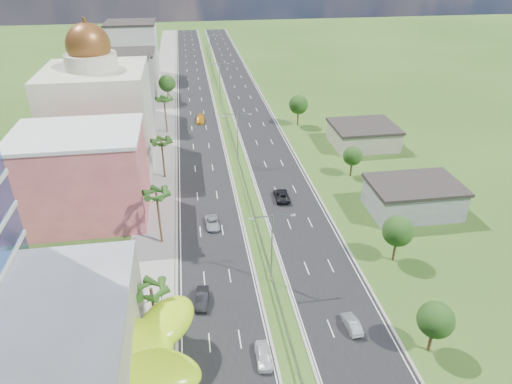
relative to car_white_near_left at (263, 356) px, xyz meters
name	(u,v)px	position (x,y,z in m)	size (l,w,h in m)	color
ground	(286,334)	(3.39, 3.57, -0.76)	(500.00, 500.00, 0.00)	#2D5119
road_left	(196,106)	(-4.11, 93.57, -0.74)	(11.00, 260.00, 0.04)	black
road_right	(247,103)	(10.89, 93.57, -0.74)	(11.00, 260.00, 0.04)	black
sidewalk_left	(163,107)	(-13.61, 93.57, -0.70)	(7.00, 260.00, 0.12)	gray
median_guardrail	(228,124)	(3.39, 75.56, -0.14)	(0.10, 216.06, 0.76)	gray
streetlight_median_b	(272,242)	(3.39, 13.57, 5.99)	(6.04, 0.25, 11.00)	gray
streetlight_median_c	(237,133)	(3.39, 53.57, 5.99)	(6.04, 0.25, 11.00)	gray
streetlight_median_d	(220,77)	(3.39, 98.57, 5.99)	(6.04, 0.25, 11.00)	gray
streetlight_median_e	(210,47)	(3.39, 143.57, 5.99)	(6.04, 0.25, 11.00)	gray
lime_canopy	(107,350)	(-16.60, -0.43, 4.23)	(18.00, 15.00, 7.40)	#B1E616
pink_shophouse	(83,177)	(-24.61, 35.57, 6.74)	(20.00, 15.00, 15.00)	#C8525D
domed_building	(100,111)	(-24.61, 58.57, 10.59)	(20.00, 20.00, 28.70)	beige
midrise_grey	(120,92)	(-23.61, 83.57, 7.24)	(16.00, 15.00, 16.00)	gray
midrise_beige	(128,76)	(-23.61, 105.57, 5.74)	(16.00, 15.00, 13.00)	#9C9580
midrise_white	(134,51)	(-23.61, 128.57, 8.24)	(16.00, 15.00, 18.00)	silver
shed_near	(413,199)	(31.39, 28.57, 1.74)	(15.00, 10.00, 5.00)	gray
shed_far	(363,136)	(33.39, 58.57, 1.44)	(14.00, 12.00, 4.40)	#9C9580
palm_tree_b	(151,291)	(-12.11, 5.57, 6.30)	(3.60, 3.60, 8.10)	#47301C
palm_tree_c	(157,196)	(-12.11, 25.57, 7.74)	(3.60, 3.60, 9.60)	#47301C
palm_tree_d	(161,143)	(-12.11, 48.57, 6.78)	(3.60, 3.60, 8.60)	#47301C
palm_tree_e	(164,100)	(-12.11, 73.57, 7.55)	(3.60, 3.60, 9.40)	#47301C
leafy_tree_lfar	(167,83)	(-12.11, 98.57, 4.82)	(4.90, 4.90, 8.05)	#47301C
leafy_tree_ra	(436,320)	(19.39, -1.43, 4.01)	(4.20, 4.20, 6.90)	#47301C
leafy_tree_rb	(398,231)	(22.39, 15.57, 4.41)	(4.55, 4.55, 7.47)	#47301C
leafy_tree_rc	(353,156)	(25.39, 43.57, 3.61)	(3.85, 3.85, 6.33)	#47301C
leafy_tree_rd	(299,105)	(21.39, 73.57, 4.82)	(4.90, 4.90, 8.05)	#47301C
car_white_near_left	(263,356)	(0.00, 0.00, 0.00)	(1.71, 4.25, 1.45)	silver
car_dark_left	(202,298)	(-6.46, 10.57, 0.03)	(1.59, 4.56, 1.50)	black
car_silver_mid_left	(212,223)	(-3.85, 28.94, -0.07)	(2.17, 4.71, 1.31)	#9EA2A5
car_yellow_far_left	(200,119)	(-3.50, 80.02, 0.03)	(2.11, 5.18, 1.50)	orange
car_silver_right	(352,324)	(11.62, 3.28, -0.04)	(1.45, 4.15, 1.37)	#939699
car_dark_far_right	(282,195)	(9.52, 36.22, 0.03)	(2.51, 5.45, 1.52)	black
motorcycle	(185,375)	(-8.91, -1.21, -0.09)	(0.60, 1.97, 1.26)	black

